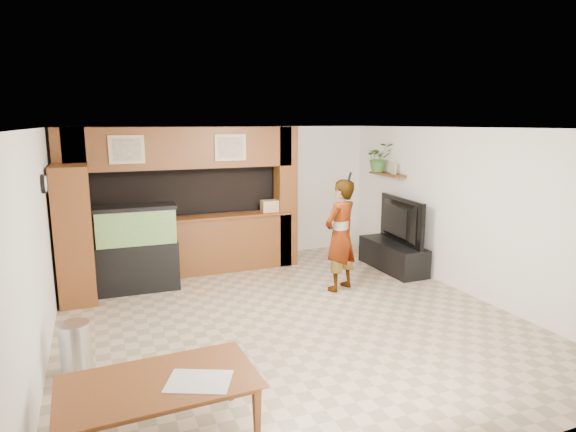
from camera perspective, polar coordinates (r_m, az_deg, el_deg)
name	(u,v)px	position (r m, az deg, el deg)	size (l,w,h in m)	color
floor	(288,317)	(6.85, -0.02, -11.94)	(6.50, 6.50, 0.00)	tan
ceiling	(288,128)	(6.31, -0.02, 10.37)	(6.50, 6.50, 0.00)	white
wall_back	(225,194)	(9.50, -7.44, 2.61)	(6.00, 6.00, 0.00)	silver
wall_left	(38,248)	(6.03, -27.50, -3.39)	(6.50, 6.50, 0.00)	silver
wall_right	(464,211)	(8.06, 20.15, 0.54)	(6.50, 6.50, 0.00)	silver
partition	(182,201)	(8.70, -12.45, 1.77)	(4.20, 0.99, 2.60)	brown
wall_clock	(44,184)	(6.91, -26.95, 3.42)	(0.05, 0.25, 0.25)	black
wall_shelf	(387,174)	(9.43, 11.67, 4.87)	(0.25, 0.90, 0.04)	brown
pantry_cabinet	(74,234)	(7.87, -24.01, -1.99)	(0.52, 0.84, 2.06)	brown
trash_can	(76,349)	(5.78, -23.87, -14.25)	(0.32, 0.32, 0.59)	#B2B2B7
aquarium	(137,249)	(8.06, -17.42, -3.81)	(1.25, 0.47, 1.39)	black
tv_stand	(393,256)	(9.12, 12.30, -4.64)	(0.55, 1.51, 0.50)	black
television	(394,221)	(8.96, 12.48, -0.53)	(1.44, 0.19, 0.83)	black
photo_frame	(393,168)	(9.25, 12.39, 5.53)	(0.03, 0.16, 0.22)	tan
potted_plant	(379,158)	(9.60, 10.75, 6.82)	(0.51, 0.44, 0.56)	#376629
person	(340,235)	(7.73, 6.23, -2.28)	(0.66, 0.43, 1.80)	#8E6A4D
microphone	(350,177)	(7.46, 7.31, 4.60)	(0.04, 0.04, 0.17)	black
dining_table	(161,414)	(4.46, -14.79, -21.71)	(1.61, 0.90, 0.57)	brown
newspaper_a	(199,381)	(4.26, -10.51, -18.70)	(0.52, 0.38, 0.01)	silver
counter_box	(270,206)	(8.95, -2.16, 1.20)	(0.32, 0.21, 0.21)	tan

